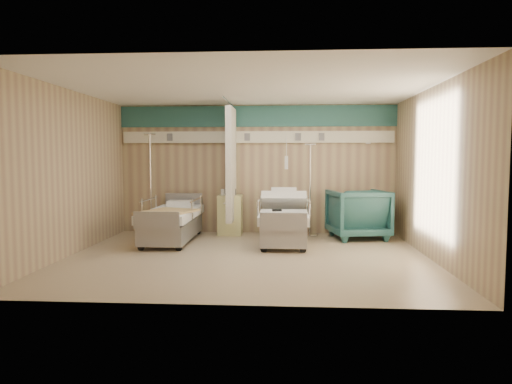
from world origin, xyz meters
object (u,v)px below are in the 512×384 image
(bedside_cabinet, at_px, (230,215))
(iv_stand_right, at_px, (310,217))
(bed_left, at_px, (172,226))
(bed_right, at_px, (284,227))
(visitor_armchair, at_px, (358,214))
(iv_stand_left, at_px, (151,213))

(bedside_cabinet, xyz_separation_m, iv_stand_right, (1.70, -0.04, -0.03))
(iv_stand_right, bearing_deg, bed_left, -162.59)
(bed_right, distance_m, visitor_armchair, 1.64)
(bedside_cabinet, bearing_deg, bed_right, -38.05)
(bed_left, xyz_separation_m, visitor_armchair, (3.71, 0.60, 0.19))
(bedside_cabinet, relative_size, iv_stand_right, 0.44)
(bed_right, bearing_deg, bed_left, 180.00)
(iv_stand_left, bearing_deg, bed_left, -53.83)
(bed_left, height_order, bedside_cabinet, bedside_cabinet)
(bedside_cabinet, xyz_separation_m, visitor_armchair, (2.66, -0.30, 0.08))
(bed_left, bearing_deg, iv_stand_left, 126.17)
(bed_left, distance_m, iv_stand_left, 1.20)
(visitor_armchair, bearing_deg, bed_right, 10.73)
(bedside_cabinet, height_order, visitor_armchair, visitor_armchair)
(visitor_armchair, relative_size, iv_stand_left, 0.51)
(visitor_armchair, distance_m, iv_stand_right, 1.00)
(bedside_cabinet, distance_m, iv_stand_left, 1.76)
(visitor_armchair, bearing_deg, iv_stand_left, -15.65)
(bed_left, height_order, iv_stand_left, iv_stand_left)
(bedside_cabinet, xyz_separation_m, iv_stand_left, (-1.76, 0.07, 0.02))
(bedside_cabinet, distance_m, iv_stand_right, 1.70)
(bed_right, height_order, iv_stand_right, iv_stand_right)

